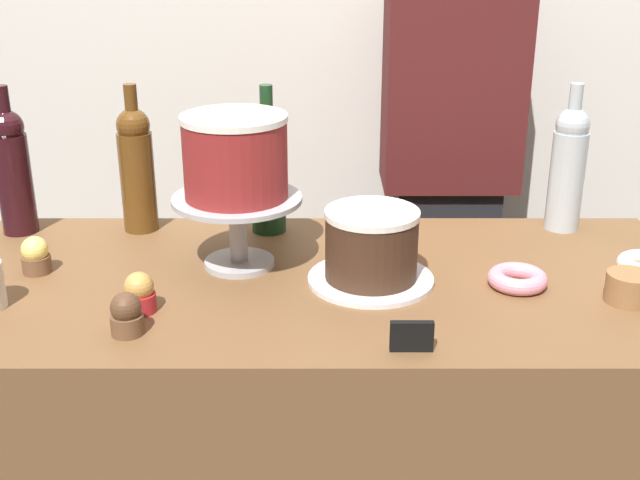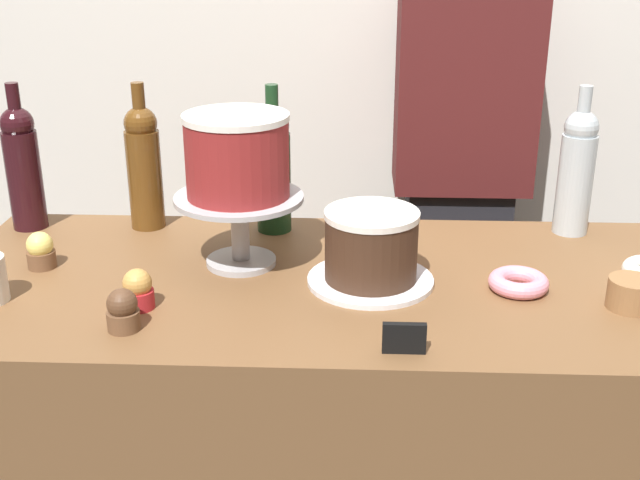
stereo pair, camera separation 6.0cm
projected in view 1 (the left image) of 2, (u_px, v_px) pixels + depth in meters
back_wall at (321, 8)px, 2.25m from camera, size 6.00×0.05×2.60m
display_counter at (320, 466)px, 1.72m from camera, size 1.48×0.68×0.88m
cake_stand_pedestal at (238, 219)px, 1.58m from camera, size 0.25×0.25×0.15m
white_layer_cake at (235, 156)px, 1.54m from camera, size 0.20×0.20×0.16m
silver_serving_platter at (371, 279)px, 1.55m from camera, size 0.24×0.24×0.01m
chocolate_round_cake at (371, 244)px, 1.52m from camera, size 0.18×0.18×0.13m
wine_bottle_amber at (137, 167)px, 1.76m from camera, size 0.08×0.08×0.33m
wine_bottle_clear at (568, 166)px, 1.76m from camera, size 0.08×0.08×0.33m
wine_bottle_dark_red at (13, 169)px, 1.74m from camera, size 0.08×0.08×0.33m
wine_bottle_green at (268, 168)px, 1.75m from camera, size 0.08×0.08×0.33m
cupcake_chocolate at (126, 314)px, 1.34m from camera, size 0.06×0.06×0.07m
cupcake_lemon at (36, 256)px, 1.58m from camera, size 0.06×0.06×0.07m
cupcake_caramel at (139, 293)px, 1.42m from camera, size 0.06×0.06×0.07m
donut_pink at (518, 279)px, 1.52m from camera, size 0.11×0.11×0.03m
cookie_stack at (629, 288)px, 1.46m from camera, size 0.08×0.08×0.05m
price_sign_chalkboard at (411, 336)px, 1.29m from camera, size 0.07×0.01×0.05m
barista_figure at (447, 187)px, 2.23m from camera, size 0.36×0.22×1.60m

